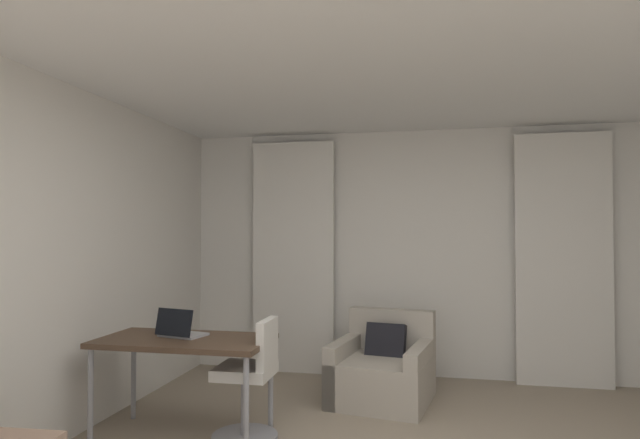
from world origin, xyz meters
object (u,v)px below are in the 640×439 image
object	(u,v)px
armchair	(383,371)
desk	(185,346)
laptop	(180,331)
desk_chair	(250,386)

from	to	relation	value
armchair	desk	distance (m)	1.83
desk	laptop	bearing A→B (deg)	142.95
desk	desk_chair	xyz separation A→B (m)	(0.50, 0.03, -0.27)
armchair	desk	xyz separation A→B (m)	(-1.37, -1.15, 0.40)
armchair	desk_chair	size ratio (longest dim) A/B	1.13
desk	desk_chair	size ratio (longest dim) A/B	1.44
desk	armchair	bearing A→B (deg)	39.95
armchair	desk_chair	xyz separation A→B (m)	(-0.87, -1.12, 0.13)
armchair	desk_chair	distance (m)	1.42
armchair	laptop	world-z (taller)	laptop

